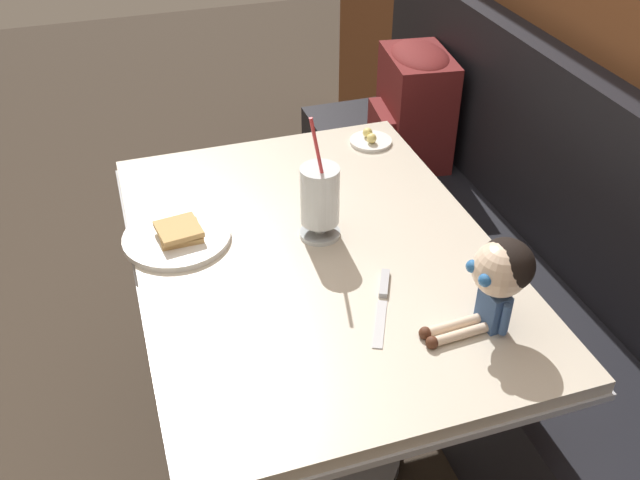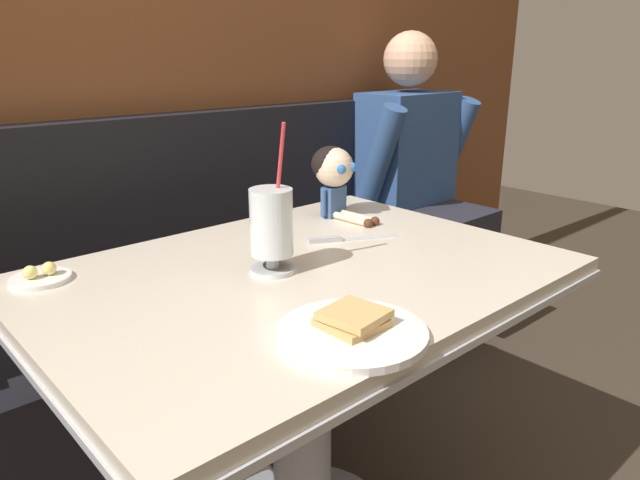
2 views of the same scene
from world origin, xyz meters
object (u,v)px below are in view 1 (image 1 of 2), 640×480
Objects in this scene: toast_plate at (177,236)px; backpack at (414,103)px; butter_saucer at (370,140)px; seated_doll at (500,274)px; milkshake_glass at (320,199)px; butter_knife at (383,294)px.

backpack is at bearing 126.24° from toast_plate.
butter_saucer is 0.79m from seated_doll.
milkshake_glass is 1.44× the size of butter_knife.
butter_knife is 1.12m from backpack.
butter_knife is at bearing -18.92° from butter_saucer.
milkshake_glass is 0.95m from backpack.
butter_knife is 0.26m from seated_doll.
seated_doll is (0.15, 0.17, 0.12)m from butter_knife.
butter_saucer is at bearing 144.27° from milkshake_glass.
backpack reaches higher than butter_saucer.
milkshake_glass is 0.48m from butter_saucer.
milkshake_glass is (0.08, 0.32, 0.09)m from toast_plate.
backpack is at bearing 163.06° from seated_doll.
seated_doll is at bearing -16.94° from backpack.
backpack is (-1.13, 0.35, -0.21)m from seated_doll.
toast_plate reaches higher than butter_knife.
toast_plate is 1.12m from backpack.
backpack is (-0.36, 0.30, -0.09)m from butter_saucer.
backpack is (-0.74, 0.58, -0.18)m from milkshake_glass.
seated_doll reaches higher than toast_plate.
backpack reaches higher than toast_plate.
milkshake_glass is 0.46m from seated_doll.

